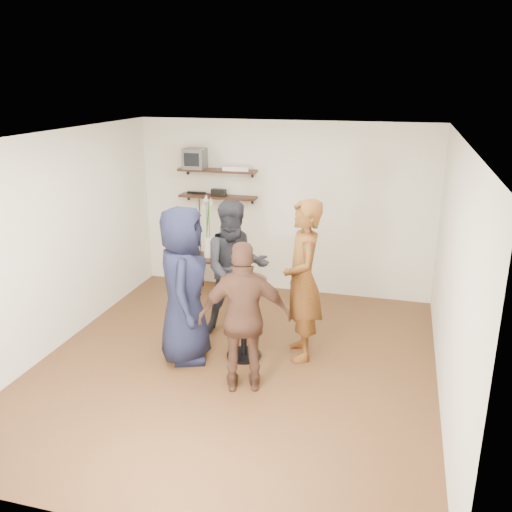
{
  "coord_description": "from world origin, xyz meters",
  "views": [
    {
      "loc": [
        1.7,
        -5.31,
        3.17
      ],
      "look_at": [
        0.14,
        0.4,
        1.22
      ],
      "focal_mm": 38.0,
      "sensor_mm": 36.0,
      "label": 1
    }
  ],
  "objects": [
    {
      "name": "side_table",
      "position": [
        -1.07,
        2.09,
        0.47
      ],
      "size": [
        0.49,
        0.49,
        0.57
      ],
      "rotation": [
        0.0,
        0.0,
        0.03
      ],
      "color": "black",
      "rests_on": "room"
    },
    {
      "name": "wine_glass_fl",
      "position": [
        -0.03,
        0.19,
        1.12
      ],
      "size": [
        0.07,
        0.07,
        0.2
      ],
      "color": "silver",
      "rests_on": "drinks_table"
    },
    {
      "name": "vase_lilies",
      "position": [
        -1.07,
        2.09,
        0.88
      ],
      "size": [
        0.2,
        0.2,
        1.0
      ],
      "rotation": [
        0.0,
        0.0,
        0.03
      ],
      "color": "white",
      "rests_on": "side_table"
    },
    {
      "name": "wine_glass_br",
      "position": [
        0.06,
        0.23,
        1.13
      ],
      "size": [
        0.07,
        0.07,
        0.21
      ],
      "color": "silver",
      "rests_on": "drinks_table"
    },
    {
      "name": "power_strip",
      "position": [
        -1.36,
        2.42,
        1.48
      ],
      "size": [
        0.3,
        0.05,
        0.03
      ],
      "primitive_type": "cube",
      "color": "black",
      "rests_on": "shelf_lower"
    },
    {
      "name": "person_plaid",
      "position": [
        0.69,
        0.45,
        0.95
      ],
      "size": [
        0.66,
        0.8,
        1.9
      ],
      "primitive_type": "imported",
      "rotation": [
        0.0,
        0.0,
        -1.24
      ],
      "color": "#A01312",
      "rests_on": "room"
    },
    {
      "name": "crt_monitor",
      "position": [
        -1.35,
        2.38,
        2.02
      ],
      "size": [
        0.32,
        0.3,
        0.3
      ],
      "primitive_type": "cube",
      "color": "#59595B",
      "rests_on": "shelf_upper"
    },
    {
      "name": "radio",
      "position": [
        -0.99,
        2.38,
        1.52
      ],
      "size": [
        0.22,
        0.1,
        0.1
      ],
      "primitive_type": "cube",
      "color": "black",
      "rests_on": "shelf_lower"
    },
    {
      "name": "person_dark",
      "position": [
        -0.25,
        0.85,
        0.88
      ],
      "size": [
        1.05,
        0.96,
        1.75
      ],
      "primitive_type": "imported",
      "rotation": [
        0.0,
        0.0,
        0.44
      ],
      "color": "black",
      "rests_on": "room"
    },
    {
      "name": "shelf_lower",
      "position": [
        -1.0,
        2.38,
        1.45
      ],
      "size": [
        1.2,
        0.25,
        0.04
      ],
      "primitive_type": "cube",
      "color": "black",
      "rests_on": "room"
    },
    {
      "name": "shelf_upper",
      "position": [
        -1.0,
        2.38,
        1.85
      ],
      "size": [
        1.2,
        0.25,
        0.04
      ],
      "primitive_type": "cube",
      "color": "black",
      "rests_on": "room"
    },
    {
      "name": "person_brown",
      "position": [
        0.24,
        -0.42,
        0.82
      ],
      "size": [
        1.03,
        0.67,
        1.63
      ],
      "primitive_type": "imported",
      "rotation": [
        0.0,
        0.0,
        3.45
      ],
      "color": "#482B1F",
      "rests_on": "room"
    },
    {
      "name": "room",
      "position": [
        0.0,
        0.0,
        1.3
      ],
      "size": [
        4.58,
        5.08,
        2.68
      ],
      "color": "#4A2517",
      "rests_on": "ground"
    },
    {
      "name": "drinks_table",
      "position": [
        0.04,
        0.23,
        0.63
      ],
      "size": [
        0.54,
        0.54,
        0.98
      ],
      "color": "black",
      "rests_on": "room"
    },
    {
      "name": "dvd_deck",
      "position": [
        -0.68,
        2.38,
        1.9
      ],
      "size": [
        0.4,
        0.24,
        0.06
      ],
      "primitive_type": "cube",
      "color": "silver",
      "rests_on": "shelf_upper"
    },
    {
      "name": "wine_glass_fr",
      "position": [
        0.11,
        0.2,
        1.13
      ],
      "size": [
        0.07,
        0.07,
        0.22
      ],
      "color": "silver",
      "rests_on": "drinks_table"
    },
    {
      "name": "person_navy",
      "position": [
        -0.62,
        0.03,
        0.92
      ],
      "size": [
        0.82,
        1.03,
        1.85
      ],
      "primitive_type": "imported",
      "rotation": [
        0.0,
        0.0,
        1.87
      ],
      "color": "black",
      "rests_on": "room"
    },
    {
      "name": "wine_glass_bl",
      "position": [
        0.02,
        0.31,
        1.12
      ],
      "size": [
        0.07,
        0.07,
        0.2
      ],
      "color": "silver",
      "rests_on": "drinks_table"
    }
  ]
}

